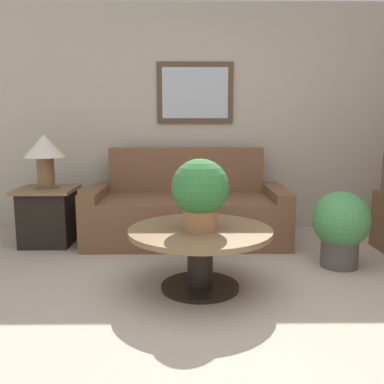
{
  "coord_description": "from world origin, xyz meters",
  "views": [
    {
      "loc": [
        -0.39,
        -2.44,
        1.27
      ],
      "look_at": [
        -0.35,
        1.44,
        0.62
      ],
      "focal_mm": 40.0,
      "sensor_mm": 36.0,
      "label": 1
    }
  ],
  "objects_px": {
    "potted_plant_on_table": "(200,191)",
    "potted_plant_floor": "(341,225)",
    "couch_main": "(186,212)",
    "coffee_table": "(200,245)",
    "side_table": "(48,215)",
    "table_lamp": "(45,152)"
  },
  "relations": [
    {
      "from": "side_table",
      "to": "table_lamp",
      "type": "relative_size",
      "value": 1.08
    },
    {
      "from": "side_table",
      "to": "coffee_table",
      "type": "bearing_deg",
      "value": -38.63
    },
    {
      "from": "potted_plant_on_table",
      "to": "side_table",
      "type": "bearing_deg",
      "value": 140.67
    },
    {
      "from": "potted_plant_floor",
      "to": "potted_plant_on_table",
      "type": "bearing_deg",
      "value": -157.25
    },
    {
      "from": "side_table",
      "to": "potted_plant_floor",
      "type": "height_order",
      "value": "potted_plant_floor"
    },
    {
      "from": "couch_main",
      "to": "side_table",
      "type": "xyz_separation_m",
      "value": [
        -1.44,
        -0.14,
        -0.0
      ]
    },
    {
      "from": "potted_plant_on_table",
      "to": "potted_plant_floor",
      "type": "relative_size",
      "value": 0.79
    },
    {
      "from": "coffee_table",
      "to": "side_table",
      "type": "distance_m",
      "value": 1.98
    },
    {
      "from": "potted_plant_on_table",
      "to": "potted_plant_floor",
      "type": "bearing_deg",
      "value": 22.75
    },
    {
      "from": "couch_main",
      "to": "potted_plant_floor",
      "type": "distance_m",
      "value": 1.61
    },
    {
      "from": "couch_main",
      "to": "table_lamp",
      "type": "bearing_deg",
      "value": -174.55
    },
    {
      "from": "side_table",
      "to": "table_lamp",
      "type": "height_order",
      "value": "table_lamp"
    },
    {
      "from": "side_table",
      "to": "table_lamp",
      "type": "xyz_separation_m",
      "value": [
        -0.0,
        -0.0,
        0.66
      ]
    },
    {
      "from": "side_table",
      "to": "potted_plant_floor",
      "type": "xyz_separation_m",
      "value": [
        2.79,
        -0.74,
        0.07
      ]
    },
    {
      "from": "potted_plant_floor",
      "to": "table_lamp",
      "type": "bearing_deg",
      "value": 165.09
    },
    {
      "from": "couch_main",
      "to": "coffee_table",
      "type": "bearing_deg",
      "value": -85.51
    },
    {
      "from": "potted_plant_on_table",
      "to": "potted_plant_floor",
      "type": "height_order",
      "value": "potted_plant_on_table"
    },
    {
      "from": "potted_plant_on_table",
      "to": "coffee_table",
      "type": "bearing_deg",
      "value": 85.14
    },
    {
      "from": "side_table",
      "to": "potted_plant_on_table",
      "type": "distance_m",
      "value": 2.05
    },
    {
      "from": "potted_plant_floor",
      "to": "couch_main",
      "type": "bearing_deg",
      "value": 146.93
    },
    {
      "from": "coffee_table",
      "to": "potted_plant_on_table",
      "type": "distance_m",
      "value": 0.42
    },
    {
      "from": "couch_main",
      "to": "coffee_table",
      "type": "distance_m",
      "value": 1.38
    }
  ]
}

